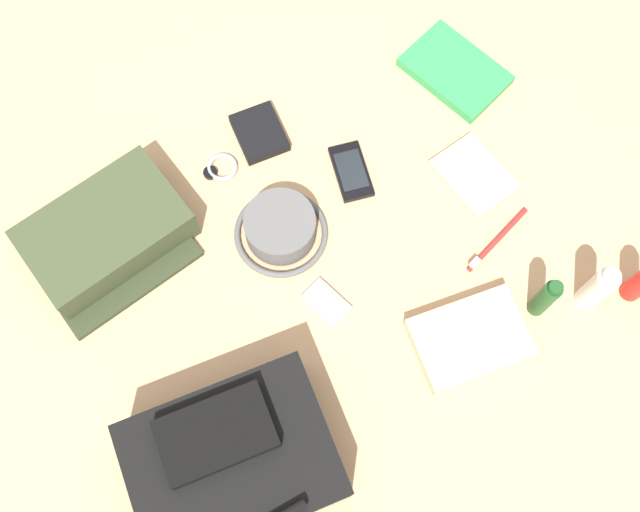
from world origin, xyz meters
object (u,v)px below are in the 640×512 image
(backpack, at_px, (233,461))
(notepad, at_px, (474,176))
(toothpaste_tube, at_px, (597,289))
(wristwatch, at_px, (221,168))
(cell_phone, at_px, (351,172))
(toothbrush, at_px, (494,243))
(wallet, at_px, (259,133))
(folded_towel, at_px, (470,339))
(shampoo_bottle, at_px, (545,298))
(media_player, at_px, (326,302))
(toiletry_pouch, at_px, (107,235))
(paperback_novel, at_px, (455,71))
(bucket_hat, at_px, (281,228))

(backpack, distance_m, notepad, 0.71)
(toothpaste_tube, relative_size, notepad, 0.95)
(backpack, xyz_separation_m, wristwatch, (-0.23, -0.52, -0.06))
(cell_phone, bearing_deg, toothbrush, 121.82)
(cell_phone, bearing_deg, wallet, -53.59)
(toothbrush, relative_size, folded_towel, 0.84)
(shampoo_bottle, relative_size, media_player, 1.39)
(toothpaste_tube, height_order, shampoo_bottle, toothpaste_tube)
(wallet, bearing_deg, notepad, 144.53)
(media_player, height_order, wallet, wallet)
(shampoo_bottle, xyz_separation_m, folded_towel, (0.14, -0.01, -0.05))
(wristwatch, bearing_deg, backpack, 66.08)
(toiletry_pouch, distance_m, paperback_novel, 0.77)
(backpack, bearing_deg, cell_phone, -139.51)
(toiletry_pouch, relative_size, bucket_hat, 1.74)
(wristwatch, relative_size, folded_towel, 0.35)
(backpack, bearing_deg, wallet, -121.28)
(bucket_hat, relative_size, toothbrush, 1.08)
(backpack, height_order, bucket_hat, backpack)
(backpack, bearing_deg, paperback_novel, -147.61)
(backpack, distance_m, cell_phone, 0.60)
(media_player, height_order, toothbrush, toothbrush)
(bucket_hat, relative_size, toothpaste_tube, 1.26)
(media_player, xyz_separation_m, wristwatch, (0.05, -0.34, 0.00))
(shampoo_bottle, distance_m, paperback_novel, 0.52)
(media_player, relative_size, folded_towel, 0.48)
(shampoo_bottle, height_order, paperback_novel, shampoo_bottle)
(shampoo_bottle, bearing_deg, notepad, -99.22)
(bucket_hat, height_order, media_player, bucket_hat)
(wallet, height_order, notepad, wallet)
(toothpaste_tube, relative_size, wristwatch, 2.01)
(wristwatch, bearing_deg, media_player, 97.79)
(media_player, xyz_separation_m, notepad, (-0.38, -0.08, 0.00))
(cell_phone, relative_size, wallet, 1.20)
(backpack, xyz_separation_m, wallet, (-0.33, -0.55, -0.05))
(toiletry_pouch, bearing_deg, media_player, 134.23)
(toiletry_pouch, xyz_separation_m, toothbrush, (-0.63, 0.36, -0.03))
(cell_phone, distance_m, wristwatch, 0.26)
(cell_phone, relative_size, folded_towel, 0.66)
(notepad, height_order, folded_towel, folded_towel)
(cell_phone, height_order, wristwatch, cell_phone)
(toothpaste_tube, height_order, toothbrush, toothpaste_tube)
(shampoo_bottle, bearing_deg, cell_phone, -68.48)
(toiletry_pouch, bearing_deg, wristwatch, -171.45)
(shampoo_bottle, height_order, cell_phone, shampoo_bottle)
(toiletry_pouch, height_order, shampoo_bottle, shampoo_bottle)
(paperback_novel, relative_size, toothbrush, 1.41)
(toiletry_pouch, distance_m, toothpaste_tube, 0.90)
(wristwatch, distance_m, notepad, 0.50)
(bucket_hat, height_order, cell_phone, bucket_hat)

